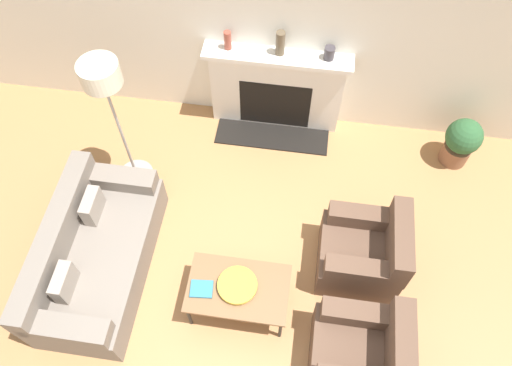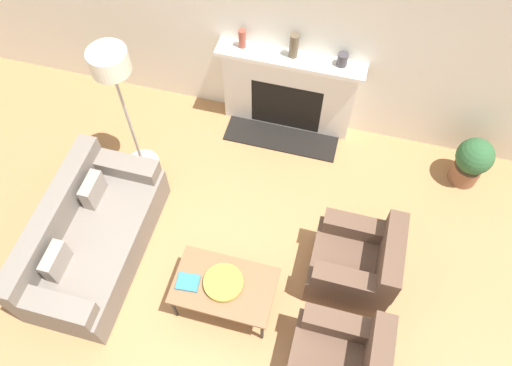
# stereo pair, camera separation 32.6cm
# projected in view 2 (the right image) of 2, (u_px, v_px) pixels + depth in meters

# --- Properties ---
(ground_plane) EXTENTS (18.00, 18.00, 0.00)m
(ground_plane) POSITION_uv_depth(u_px,v_px,m) (207.00, 311.00, 4.97)
(ground_plane) COLOR #A87547
(wall_back) EXTENTS (18.00, 0.06, 2.90)m
(wall_back) POSITION_uv_depth(u_px,v_px,m) (276.00, 18.00, 5.16)
(wall_back) COLOR silver
(wall_back) RESTS_ON ground_plane
(fireplace) EXTENTS (1.65, 0.59, 1.10)m
(fireplace) POSITION_uv_depth(u_px,v_px,m) (288.00, 93.00, 5.82)
(fireplace) COLOR silver
(fireplace) RESTS_ON ground_plane
(couch) EXTENTS (0.89, 1.80, 0.78)m
(couch) POSITION_uv_depth(u_px,v_px,m) (90.00, 238.00, 5.08)
(couch) COLOR slate
(couch) RESTS_ON ground_plane
(armchair_near) EXTENTS (0.80, 0.75, 0.87)m
(armchair_near) POSITION_uv_depth(u_px,v_px,m) (339.00, 365.00, 4.37)
(armchair_near) COLOR brown
(armchair_near) RESTS_ON ground_plane
(armchair_far) EXTENTS (0.80, 0.75, 0.87)m
(armchair_far) POSITION_uv_depth(u_px,v_px,m) (356.00, 264.00, 4.88)
(armchair_far) COLOR brown
(armchair_far) RESTS_ON ground_plane
(coffee_table) EXTENTS (0.95, 0.60, 0.45)m
(coffee_table) POSITION_uv_depth(u_px,v_px,m) (224.00, 286.00, 4.68)
(coffee_table) COLOR brown
(coffee_table) RESTS_ON ground_plane
(bowl) EXTENTS (0.37, 0.37, 0.05)m
(bowl) POSITION_uv_depth(u_px,v_px,m) (223.00, 282.00, 4.63)
(bowl) COLOR gold
(bowl) RESTS_ON coffee_table
(book) EXTENTS (0.22, 0.19, 0.02)m
(book) POSITION_uv_depth(u_px,v_px,m) (188.00, 282.00, 4.65)
(book) COLOR teal
(book) RESTS_ON coffee_table
(floor_lamp) EXTENTS (0.39, 0.39, 1.75)m
(floor_lamp) POSITION_uv_depth(u_px,v_px,m) (115.00, 79.00, 4.74)
(floor_lamp) COLOR gray
(floor_lamp) RESTS_ON ground_plane
(mantel_vase_left) EXTENTS (0.08, 0.08, 0.22)m
(mantel_vase_left) POSITION_uv_depth(u_px,v_px,m) (242.00, 39.00, 5.33)
(mantel_vase_left) COLOR brown
(mantel_vase_left) RESTS_ON fireplace
(mantel_vase_center_left) EXTENTS (0.10, 0.10, 0.28)m
(mantel_vase_center_left) POSITION_uv_depth(u_px,v_px,m) (294.00, 46.00, 5.23)
(mantel_vase_center_left) COLOR brown
(mantel_vase_center_left) RESTS_ON fireplace
(mantel_vase_center_right) EXTENTS (0.11, 0.11, 0.15)m
(mantel_vase_center_right) POSITION_uv_depth(u_px,v_px,m) (342.00, 60.00, 5.21)
(mantel_vase_center_right) COLOR #3D383D
(mantel_vase_center_right) RESTS_ON fireplace
(potted_plant) EXTENTS (0.41, 0.41, 0.64)m
(potted_plant) POSITION_uv_depth(u_px,v_px,m) (472.00, 161.00, 5.53)
(potted_plant) COLOR brown
(potted_plant) RESTS_ON ground_plane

